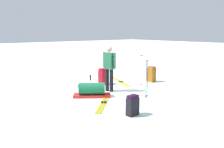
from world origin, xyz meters
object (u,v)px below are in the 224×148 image
object	(u,v)px
backpack_large_dark	(133,106)
ski_pair_near	(121,82)
backpack_bright	(151,74)
thermos_bottle	(90,78)
backpack_small_spare	(103,77)
gear_sled	(92,90)
skier_standing	(109,66)
ski_poles_planted_near	(141,69)
ski_pair_far	(104,103)
sleeping_mat_rolled	(83,87)
ski_poles_planted_far	(147,77)

from	to	relation	value
backpack_large_dark	ski_pair_near	bearing A→B (deg)	-127.00
backpack_bright	thermos_bottle	bearing A→B (deg)	-44.93
backpack_small_spare	gear_sled	size ratio (longest dim) A/B	0.53
skier_standing	ski_poles_planted_near	xyz separation A→B (m)	(-1.55, 0.15, -0.23)
ski_pair_near	thermos_bottle	distance (m)	1.44
backpack_large_dark	ski_poles_planted_near	size ratio (longest dim) A/B	0.43
backpack_large_dark	backpack_small_spare	world-z (taller)	backpack_small_spare
backpack_small_spare	ski_poles_planted_near	size ratio (longest dim) A/B	0.52
skier_standing	ski_pair_far	bearing A→B (deg)	44.41
ski_pair_far	backpack_large_dark	size ratio (longest dim) A/B	2.80
thermos_bottle	ski_poles_planted_near	bearing A→B (deg)	114.56
ski_poles_planted_near	thermos_bottle	world-z (taller)	ski_poles_planted_near
skier_standing	ski_pair_far	xyz separation A→B (m)	(1.04, 1.02, -0.94)
ski_pair_near	sleeping_mat_rolled	xyz separation A→B (m)	(2.00, 0.04, 0.08)
ski_poles_planted_far	sleeping_mat_rolled	bearing A→B (deg)	-64.60
sleeping_mat_rolled	thermos_bottle	bearing A→B (deg)	-133.89
ski_pair_far	backpack_large_dark	distance (m)	1.36
ski_poles_planted_near	ski_pair_near	bearing A→B (deg)	-80.27
backpack_large_dark	gear_sled	size ratio (longest dim) A/B	0.44
backpack_small_spare	gear_sled	bearing A→B (deg)	41.74
ski_pair_near	gear_sled	world-z (taller)	gear_sled
skier_standing	thermos_bottle	distance (m)	2.29
ski_pair_near	backpack_small_spare	world-z (taller)	backpack_small_spare
ski_pair_far	thermos_bottle	bearing A→B (deg)	-117.03
skier_standing	backpack_small_spare	size ratio (longest dim) A/B	2.52
backpack_small_spare	ski_pair_near	bearing A→B (deg)	168.24
backpack_small_spare	thermos_bottle	size ratio (longest dim) A/B	2.60
ski_poles_planted_far	thermos_bottle	bearing A→B (deg)	-91.20
thermos_bottle	ski_pair_near	bearing A→B (deg)	125.48
backpack_bright	ski_poles_planted_near	size ratio (longest dim) A/B	0.53
ski_pair_far	thermos_bottle	world-z (taller)	thermos_bottle
skier_standing	gear_sled	bearing A→B (deg)	12.00
skier_standing	ski_pair_near	distance (m)	1.89
ski_poles_planted_near	gear_sled	bearing A→B (deg)	0.98
backpack_bright	thermos_bottle	xyz separation A→B (m)	(1.96, -1.96, -0.21)
backpack_bright	backpack_small_spare	distance (m)	2.21
ski_pair_far	gear_sled	size ratio (longest dim) A/B	1.23
skier_standing	ski_poles_planted_far	bearing A→B (deg)	107.55
backpack_bright	ski_poles_planted_far	size ratio (longest dim) A/B	0.54
backpack_small_spare	ski_poles_planted_far	xyz separation A→B (m)	(0.05, 2.52, 0.39)
thermos_bottle	skier_standing	bearing A→B (deg)	75.57
backpack_bright	skier_standing	bearing A→B (deg)	2.53
sleeping_mat_rolled	skier_standing	bearing A→B (deg)	126.64
backpack_bright	ski_poles_planted_near	distance (m)	1.05
skier_standing	gear_sled	xyz separation A→B (m)	(0.92, 0.20, -0.73)
ski_pair_near	backpack_large_dark	bearing A→B (deg)	53.00
ski_pair_far	gear_sled	bearing A→B (deg)	-98.47
skier_standing	ski_pair_far	size ratio (longest dim) A/B	1.09
backpack_small_spare	ski_poles_planted_near	distance (m)	1.66
ski_pair_far	ski_poles_planted_near	xyz separation A→B (m)	(-2.59, -0.87, 0.71)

